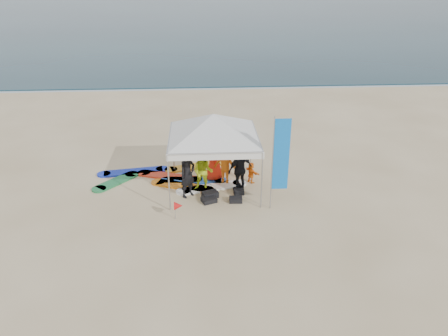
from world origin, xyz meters
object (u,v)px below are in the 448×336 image
person_seated (251,173)px  marker_pennant (178,206)px  surfboard_spread (173,178)px  person_black_a (188,174)px  person_yellow (203,172)px  person_orange_a (226,164)px  canopy_tent (213,114)px  feather_flag (280,156)px  person_orange_b (213,158)px  person_black_b (240,169)px

person_seated → marker_pennant: size_ratio=1.29×
surfboard_spread → person_black_a: bearing=-66.3°
person_black_a → person_yellow: person_black_a is taller
person_black_a → surfboard_spread: bearing=72.8°
person_yellow → person_orange_a: person_orange_a is taller
marker_pennant → person_seated: bearing=43.1°
person_yellow → person_orange_a: (0.87, 0.56, 0.03)m
canopy_tent → feather_flag: size_ratio=1.32×
canopy_tent → feather_flag: feather_flag is taller
person_orange_a → person_seated: size_ratio=1.94×
person_yellow → canopy_tent: size_ratio=0.35×
person_yellow → person_orange_b: size_ratio=0.84×
person_seated → feather_flag: 2.67m
person_orange_a → person_black_b: size_ratio=0.92×
person_black_a → canopy_tent: 2.34m
person_seated → person_orange_b: bearing=43.6°
person_black_a → person_black_b: 1.95m
person_orange_b → canopy_tent: size_ratio=0.41×
person_orange_b → person_orange_a: bearing=118.3°
feather_flag → person_yellow: bearing=150.3°
person_seated → person_orange_a: bearing=58.8°
person_black_a → person_black_b: bearing=-31.0°
person_black_b → person_black_a: bearing=-19.6°
surfboard_spread → person_orange_b: bearing=-4.0°
canopy_tent → marker_pennant: 3.48m
person_black_b → marker_pennant: person_black_b is taller
person_orange_a → feather_flag: (1.67, -2.01, 1.18)m
person_yellow → person_seated: bearing=28.3°
person_yellow → canopy_tent: canopy_tent is taller
canopy_tent → person_black_b: bearing=-14.9°
person_orange_b → feather_flag: bearing=109.6°
person_yellow → surfboard_spread: 1.74m
surfboard_spread → canopy_tent: bearing=-27.6°
person_seated → person_black_a: bearing=78.8°
person_yellow → feather_flag: feather_flag is taller
person_black_a → person_orange_b: (0.98, 1.31, 0.04)m
person_black_b → person_seated: size_ratio=2.10×
person_black_b → feather_flag: size_ratio=0.51×
person_black_a → person_seated: (2.42, 0.97, -0.46)m
person_black_b → person_orange_b: 1.36m
person_orange_b → canopy_tent: canopy_tent is taller
person_black_a → feather_flag: (3.10, -1.07, 1.10)m
person_yellow → person_orange_b: 1.04m
person_black_a → marker_pennant: bearing=-141.4°
person_black_a → person_yellow: (0.56, 0.38, -0.10)m
person_orange_b → canopy_tent: (-0.01, -0.72, 2.00)m
person_seated → canopy_tent: canopy_tent is taller
person_orange_a → person_seated: person_orange_a is taller
marker_pennant → person_black_a: bearing=79.5°
person_yellow → person_black_b: size_ratio=0.89×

